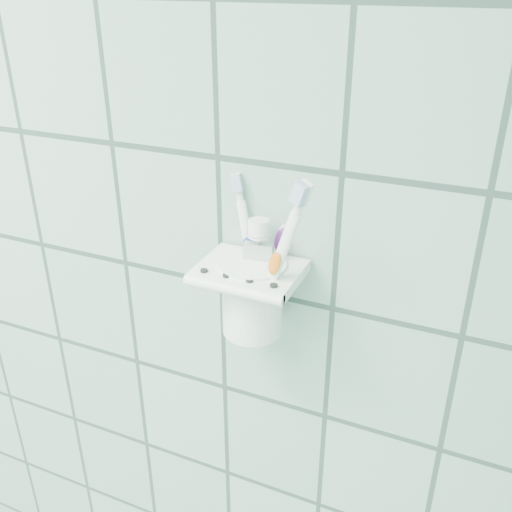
{
  "coord_description": "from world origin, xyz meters",
  "views": [
    {
      "loc": [
        0.91,
        0.62,
        1.62
      ],
      "look_at": [
        0.7,
        1.1,
        1.36
      ],
      "focal_mm": 40.0,
      "sensor_mm": 36.0,
      "label": 1
    }
  ],
  "objects_px": {
    "toothbrush_pink": "(262,253)",
    "toothbrush_orange": "(252,251)",
    "holder_bracket": "(250,273)",
    "toothbrush_blue": "(261,244)",
    "cup": "(252,294)",
    "toothpaste_tube": "(257,267)"
  },
  "relations": [
    {
      "from": "cup",
      "to": "toothpaste_tube",
      "type": "distance_m",
      "value": 0.04
    },
    {
      "from": "holder_bracket",
      "to": "toothbrush_orange",
      "type": "bearing_deg",
      "value": -55.23
    },
    {
      "from": "toothbrush_blue",
      "to": "toothpaste_tube",
      "type": "relative_size",
      "value": 1.53
    },
    {
      "from": "toothbrush_blue",
      "to": "toothbrush_orange",
      "type": "height_order",
      "value": "toothbrush_orange"
    },
    {
      "from": "toothbrush_pink",
      "to": "toothpaste_tube",
      "type": "distance_m",
      "value": 0.02
    },
    {
      "from": "toothbrush_pink",
      "to": "toothbrush_orange",
      "type": "height_order",
      "value": "toothbrush_orange"
    },
    {
      "from": "toothbrush_pink",
      "to": "toothbrush_blue",
      "type": "distance_m",
      "value": 0.01
    },
    {
      "from": "toothbrush_pink",
      "to": "toothbrush_orange",
      "type": "relative_size",
      "value": 0.86
    },
    {
      "from": "toothbrush_pink",
      "to": "toothbrush_blue",
      "type": "relative_size",
      "value": 0.89
    },
    {
      "from": "toothpaste_tube",
      "to": "toothbrush_pink",
      "type": "bearing_deg",
      "value": 52.01
    },
    {
      "from": "toothbrush_pink",
      "to": "toothbrush_orange",
      "type": "distance_m",
      "value": 0.03
    },
    {
      "from": "toothbrush_pink",
      "to": "toothbrush_blue",
      "type": "bearing_deg",
      "value": -151.09
    },
    {
      "from": "toothbrush_orange",
      "to": "toothpaste_tube",
      "type": "bearing_deg",
      "value": 121.49
    },
    {
      "from": "cup",
      "to": "toothbrush_blue",
      "type": "bearing_deg",
      "value": 65.68
    },
    {
      "from": "toothbrush_orange",
      "to": "toothbrush_blue",
      "type": "bearing_deg",
      "value": 115.73
    },
    {
      "from": "cup",
      "to": "toothbrush_blue",
      "type": "height_order",
      "value": "toothbrush_blue"
    },
    {
      "from": "toothbrush_blue",
      "to": "toothbrush_orange",
      "type": "xyz_separation_m",
      "value": [
        0.0,
        -0.03,
        0.0
      ]
    },
    {
      "from": "toothpaste_tube",
      "to": "holder_bracket",
      "type": "bearing_deg",
      "value": -121.54
    },
    {
      "from": "toothbrush_pink",
      "to": "toothbrush_blue",
      "type": "height_order",
      "value": "toothbrush_blue"
    },
    {
      "from": "cup",
      "to": "toothbrush_pink",
      "type": "bearing_deg",
      "value": 62.92
    },
    {
      "from": "holder_bracket",
      "to": "toothbrush_blue",
      "type": "height_order",
      "value": "toothbrush_blue"
    },
    {
      "from": "cup",
      "to": "toothbrush_orange",
      "type": "bearing_deg",
      "value": -65.78
    }
  ]
}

